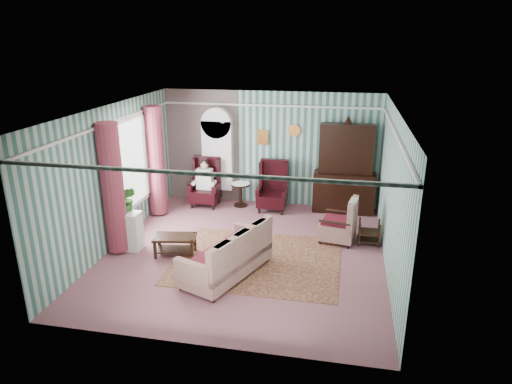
% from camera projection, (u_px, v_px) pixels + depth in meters
% --- Properties ---
extents(floor, '(6.00, 6.00, 0.00)m').
position_uv_depth(floor, '(245.00, 252.00, 9.29)').
color(floor, '#91545B').
rests_on(floor, ground).
extents(room_shell, '(5.53, 6.02, 2.91)m').
position_uv_depth(room_shell, '(216.00, 153.00, 8.91)').
color(room_shell, '#38665F').
rests_on(room_shell, ground).
extents(bookcase, '(0.80, 0.28, 2.24)m').
position_uv_depth(bookcase, '(218.00, 160.00, 11.80)').
color(bookcase, white).
rests_on(bookcase, floor).
extents(dresser_hutch, '(1.50, 0.56, 2.36)m').
position_uv_depth(dresser_hutch, '(345.00, 166.00, 11.08)').
color(dresser_hutch, black).
rests_on(dresser_hutch, floor).
extents(wingback_left, '(0.76, 0.80, 1.25)m').
position_uv_depth(wingback_left, '(205.00, 182.00, 11.65)').
color(wingback_left, black).
rests_on(wingback_left, floor).
extents(wingback_right, '(0.76, 0.80, 1.25)m').
position_uv_depth(wingback_right, '(272.00, 187.00, 11.33)').
color(wingback_right, black).
rests_on(wingback_right, floor).
extents(seated_woman, '(0.44, 0.40, 1.18)m').
position_uv_depth(seated_woman, '(205.00, 184.00, 11.66)').
color(seated_woman, silver).
rests_on(seated_woman, floor).
extents(round_side_table, '(0.50, 0.50, 0.60)m').
position_uv_depth(round_side_table, '(241.00, 195.00, 11.73)').
color(round_side_table, black).
rests_on(round_side_table, floor).
extents(nest_table, '(0.45, 0.38, 0.54)m').
position_uv_depth(nest_table, '(369.00, 232.00, 9.58)').
color(nest_table, black).
rests_on(nest_table, floor).
extents(plant_stand, '(0.55, 0.35, 0.80)m').
position_uv_depth(plant_stand, '(128.00, 231.00, 9.32)').
color(plant_stand, white).
rests_on(plant_stand, floor).
extents(rug, '(3.20, 2.60, 0.01)m').
position_uv_depth(rug, '(257.00, 260.00, 8.95)').
color(rug, '#441C16').
rests_on(rug, floor).
extents(sofa, '(1.67, 2.17, 0.98)m').
position_uv_depth(sofa, '(226.00, 251.00, 8.25)').
color(sofa, '#C0BB95').
rests_on(sofa, floor).
extents(floral_armchair, '(0.90, 0.92, 1.05)m').
position_uv_depth(floral_armchair, '(338.00, 218.00, 9.65)').
color(floral_armchair, beige).
rests_on(floral_armchair, floor).
extents(coffee_table, '(0.90, 0.59, 0.41)m').
position_uv_depth(coffee_table, '(175.00, 245.00, 9.12)').
color(coffee_table, black).
rests_on(coffee_table, floor).
extents(potted_plant_a, '(0.43, 0.39, 0.41)m').
position_uv_depth(potted_plant_a, '(119.00, 205.00, 9.03)').
color(potted_plant_a, '#2A561A').
rests_on(potted_plant_a, plant_stand).
extents(potted_plant_b, '(0.28, 0.23, 0.51)m').
position_uv_depth(potted_plant_b, '(129.00, 199.00, 9.21)').
color(potted_plant_b, '#1F4C17').
rests_on(potted_plant_b, plant_stand).
extents(potted_plant_c, '(0.22, 0.22, 0.39)m').
position_uv_depth(potted_plant_c, '(124.00, 203.00, 9.17)').
color(potted_plant_c, '#205A1C').
rests_on(potted_plant_c, plant_stand).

